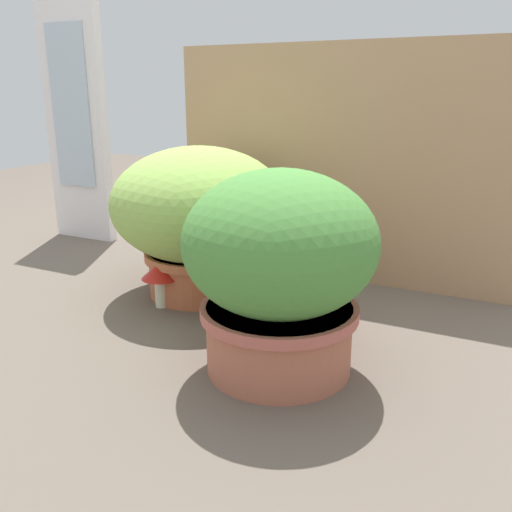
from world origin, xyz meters
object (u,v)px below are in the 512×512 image
Objects in this scene: grass_planter at (199,214)px; mushroom_ornament_pink at (183,267)px; cat at (301,274)px; mushroom_ornament_red at (161,274)px; leafy_planter at (280,267)px.

grass_planter reaches higher than mushroom_ornament_pink.
grass_planter is 0.36m from cat.
mushroom_ornament_pink is at bearing 74.40° from mushroom_ornament_red.
grass_planter and leafy_planter have the same top height.
mushroom_ornament_red is (-0.38, -0.11, -0.02)m from cat.
mushroom_ornament_red is 0.98× the size of mushroom_ornament_pink.
mushroom_ornament_pink is at bearing -175.32° from cat.
mushroom_ornament_pink is (-0.42, 0.26, -0.14)m from leafy_planter.
cat is 0.36m from mushroom_ornament_pink.
cat is 2.74× the size of mushroom_ornament_pink.
grass_planter is 1.16× the size of leafy_planter.
mushroom_ornament_pink is at bearing -106.89° from grass_planter.
grass_planter is at bearing 73.80° from mushroom_ornament_red.
cat is at bearing 15.85° from mushroom_ornament_red.
grass_planter is 1.35× the size of cat.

